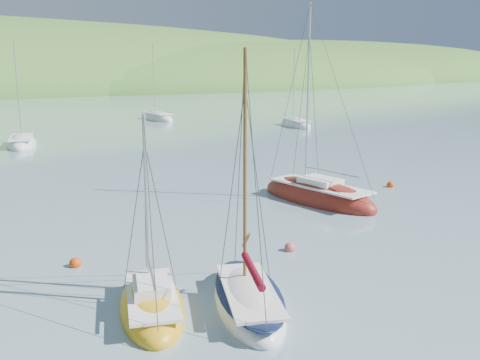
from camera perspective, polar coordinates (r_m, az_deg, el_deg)
ground at (r=20.70m, az=15.63°, el=-10.14°), size 700.00×700.00×0.00m
daysailer_white at (r=17.81m, az=0.91°, el=-12.71°), size 4.32×6.10×8.83m
sloop_red at (r=31.10m, az=8.29°, el=-1.84°), size 3.54×8.34×12.00m
sailboat_yellow at (r=17.74m, az=-9.38°, el=-13.13°), size 3.75×5.54×6.84m
distant_sloop_a at (r=55.81m, az=-22.26°, el=3.57°), size 4.56×7.95×10.73m
distant_sloop_b at (r=77.34m, az=-8.77°, el=6.52°), size 3.25×8.31×11.68m
distant_sloop_d at (r=68.64m, az=5.96°, el=5.87°), size 4.83×7.95×10.71m
mooring_buoys at (r=26.54m, az=4.81°, el=-4.45°), size 21.60×6.12×0.50m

